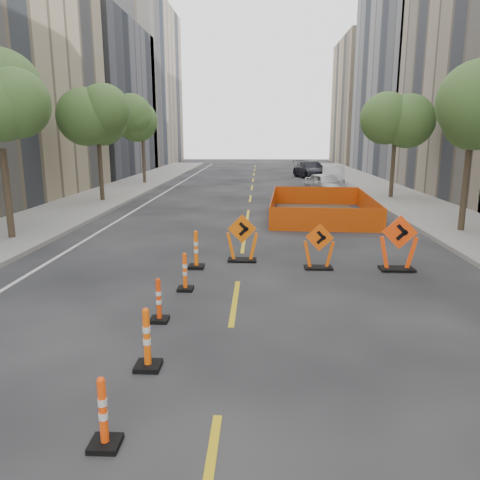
{
  "coord_description": "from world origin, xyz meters",
  "views": [
    {
      "loc": [
        0.54,
        -6.19,
        3.75
      ],
      "look_at": [
        0.05,
        5.6,
        1.1
      ],
      "focal_mm": 35.0,
      "sensor_mm": 36.0,
      "label": 1
    }
  ],
  "objects_px": {
    "channelizer_2": "(103,412)",
    "chevron_sign_left": "(242,238)",
    "channelizer_3": "(147,338)",
    "chevron_sign_right": "(399,243)",
    "parked_car_near": "(326,184)",
    "chevron_sign_center": "(319,246)",
    "channelizer_4": "(159,300)",
    "parked_car_mid": "(333,177)",
    "channelizer_6": "(196,249)",
    "parked_car_far": "(311,169)",
    "channelizer_5": "(185,272)"
  },
  "relations": [
    {
      "from": "channelizer_2",
      "to": "chevron_sign_left",
      "type": "height_order",
      "value": "chevron_sign_left"
    },
    {
      "from": "channelizer_6",
      "to": "parked_car_mid",
      "type": "distance_m",
      "value": 23.23
    },
    {
      "from": "chevron_sign_left",
      "to": "parked_car_mid",
      "type": "relative_size",
      "value": 0.32
    },
    {
      "from": "channelizer_3",
      "to": "chevron_sign_left",
      "type": "xyz_separation_m",
      "value": [
        1.3,
        6.77,
        0.19
      ]
    },
    {
      "from": "channelizer_6",
      "to": "parked_car_mid",
      "type": "relative_size",
      "value": 0.25
    },
    {
      "from": "channelizer_6",
      "to": "chevron_sign_center",
      "type": "relative_size",
      "value": 0.84
    },
    {
      "from": "channelizer_4",
      "to": "channelizer_6",
      "type": "relative_size",
      "value": 0.84
    },
    {
      "from": "channelizer_3",
      "to": "parked_car_mid",
      "type": "distance_m",
      "value": 28.95
    },
    {
      "from": "channelizer_6",
      "to": "parked_car_near",
      "type": "height_order",
      "value": "parked_car_near"
    },
    {
      "from": "channelizer_3",
      "to": "channelizer_6",
      "type": "xyz_separation_m",
      "value": [
        0.01,
        5.96,
        0.03
      ]
    },
    {
      "from": "channelizer_6",
      "to": "chevron_sign_left",
      "type": "distance_m",
      "value": 1.54
    },
    {
      "from": "channelizer_4",
      "to": "chevron_sign_right",
      "type": "distance_m",
      "value": 7.17
    },
    {
      "from": "channelizer_4",
      "to": "parked_car_near",
      "type": "bearing_deg",
      "value": 73.45
    },
    {
      "from": "parked_car_near",
      "to": "parked_car_far",
      "type": "xyz_separation_m",
      "value": [
        0.38,
        12.41,
        0.06
      ]
    },
    {
      "from": "chevron_sign_left",
      "to": "chevron_sign_center",
      "type": "relative_size",
      "value": 1.09
    },
    {
      "from": "chevron_sign_right",
      "to": "parked_car_mid",
      "type": "distance_m",
      "value": 22.12
    },
    {
      "from": "channelizer_5",
      "to": "channelizer_6",
      "type": "xyz_separation_m",
      "value": [
        0.01,
        1.99,
        0.08
      ]
    },
    {
      "from": "chevron_sign_right",
      "to": "parked_car_far",
      "type": "bearing_deg",
      "value": 95.38
    },
    {
      "from": "chevron_sign_center",
      "to": "chevron_sign_right",
      "type": "relative_size",
      "value": 0.83
    },
    {
      "from": "channelizer_5",
      "to": "chevron_sign_left",
      "type": "xyz_separation_m",
      "value": [
        1.3,
        2.8,
        0.24
      ]
    },
    {
      "from": "channelizer_2",
      "to": "chevron_sign_right",
      "type": "relative_size",
      "value": 0.59
    },
    {
      "from": "chevron_sign_left",
      "to": "chevron_sign_right",
      "type": "relative_size",
      "value": 0.91
    },
    {
      "from": "channelizer_3",
      "to": "parked_car_far",
      "type": "xyz_separation_m",
      "value": [
        6.42,
        35.49,
        0.23
      ]
    },
    {
      "from": "chevron_sign_center",
      "to": "channelizer_5",
      "type": "bearing_deg",
      "value": -135.6
    },
    {
      "from": "parked_car_far",
      "to": "channelizer_6",
      "type": "bearing_deg",
      "value": -116.34
    },
    {
      "from": "channelizer_4",
      "to": "chevron_sign_left",
      "type": "relative_size",
      "value": 0.64
    },
    {
      "from": "channelizer_3",
      "to": "parked_car_near",
      "type": "height_order",
      "value": "parked_car_near"
    },
    {
      "from": "channelizer_2",
      "to": "chevron_sign_right",
      "type": "xyz_separation_m",
      "value": [
        5.79,
        7.95,
        0.33
      ]
    },
    {
      "from": "channelizer_2",
      "to": "chevron_sign_center",
      "type": "xyz_separation_m",
      "value": [
        3.59,
        8.02,
        0.19
      ]
    },
    {
      "from": "channelizer_3",
      "to": "parked_car_near",
      "type": "xyz_separation_m",
      "value": [
        6.04,
        23.08,
        0.17
      ]
    },
    {
      "from": "parked_car_mid",
      "to": "chevron_sign_left",
      "type": "bearing_deg",
      "value": -97.84
    },
    {
      "from": "channelizer_3",
      "to": "parked_car_near",
      "type": "bearing_deg",
      "value": 75.34
    },
    {
      "from": "channelizer_4",
      "to": "parked_car_near",
      "type": "xyz_separation_m",
      "value": [
        6.27,
        21.09,
        0.23
      ]
    },
    {
      "from": "channelizer_2",
      "to": "chevron_sign_left",
      "type": "xyz_separation_m",
      "value": [
        1.37,
        8.76,
        0.25
      ]
    },
    {
      "from": "channelizer_5",
      "to": "parked_car_far",
      "type": "relative_size",
      "value": 0.18
    },
    {
      "from": "channelizer_3",
      "to": "chevron_sign_right",
      "type": "xyz_separation_m",
      "value": [
        5.73,
        5.96,
        0.27
      ]
    },
    {
      "from": "channelizer_4",
      "to": "chevron_sign_center",
      "type": "height_order",
      "value": "chevron_sign_center"
    },
    {
      "from": "chevron_sign_right",
      "to": "parked_car_mid",
      "type": "height_order",
      "value": "chevron_sign_right"
    },
    {
      "from": "channelizer_6",
      "to": "parked_car_far",
      "type": "height_order",
      "value": "parked_car_far"
    },
    {
      "from": "parked_car_near",
      "to": "channelizer_6",
      "type": "bearing_deg",
      "value": -127.61
    },
    {
      "from": "channelizer_2",
      "to": "channelizer_4",
      "type": "bearing_deg",
      "value": 92.36
    },
    {
      "from": "channelizer_2",
      "to": "chevron_sign_center",
      "type": "distance_m",
      "value": 8.79
    },
    {
      "from": "channelizer_4",
      "to": "parked_car_mid",
      "type": "bearing_deg",
      "value": 73.96
    },
    {
      "from": "channelizer_4",
      "to": "channelizer_5",
      "type": "bearing_deg",
      "value": 83.51
    },
    {
      "from": "parked_car_near",
      "to": "chevron_sign_center",
      "type": "bearing_deg",
      "value": -116.61
    },
    {
      "from": "chevron_sign_left",
      "to": "parked_car_mid",
      "type": "height_order",
      "value": "parked_car_mid"
    },
    {
      "from": "channelizer_5",
      "to": "chevron_sign_right",
      "type": "height_order",
      "value": "chevron_sign_right"
    },
    {
      "from": "parked_car_far",
      "to": "chevron_sign_center",
      "type": "bearing_deg",
      "value": -109.71
    },
    {
      "from": "chevron_sign_center",
      "to": "channelizer_6",
      "type": "bearing_deg",
      "value": -164.69
    },
    {
      "from": "chevron_sign_left",
      "to": "chevron_sign_center",
      "type": "bearing_deg",
      "value": -23.16
    }
  ]
}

